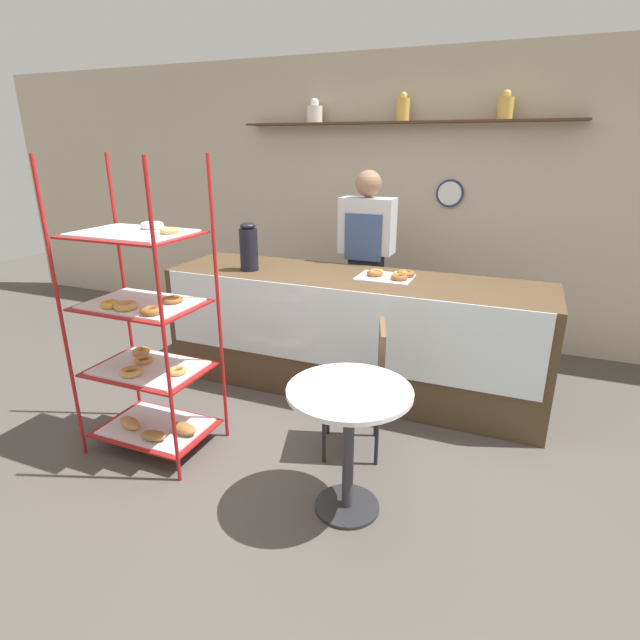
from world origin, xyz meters
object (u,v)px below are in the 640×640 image
object	(u,v)px
donut_tray_counter	(390,275)
cafe_chair	(366,376)
coffee_carafe	(249,247)
pastry_rack	(146,340)
cafe_table	(349,421)
person_worker	(366,261)

from	to	relation	value
donut_tray_counter	cafe_chair	bearing A→B (deg)	-83.25
donut_tray_counter	coffee_carafe	bearing A→B (deg)	-170.78
pastry_rack	cafe_table	size ratio (longest dim) A/B	2.53
coffee_carafe	pastry_rack	bearing A→B (deg)	-92.79
person_worker	donut_tray_counter	size ratio (longest dim) A/B	4.11
cafe_chair	donut_tray_counter	world-z (taller)	donut_tray_counter
donut_tray_counter	pastry_rack	bearing A→B (deg)	-130.51
pastry_rack	person_worker	distance (m)	2.04
cafe_table	donut_tray_counter	size ratio (longest dim) A/B	1.77
pastry_rack	donut_tray_counter	world-z (taller)	pastry_rack
coffee_carafe	donut_tray_counter	bearing A→B (deg)	9.22
pastry_rack	donut_tray_counter	xyz separation A→B (m)	(1.16, 1.36, 0.20)
pastry_rack	cafe_table	xyz separation A→B (m)	(1.36, -0.10, -0.21)
coffee_carafe	cafe_chair	bearing A→B (deg)	-30.36
coffee_carafe	cafe_table	bearing A→B (deg)	-44.57
person_worker	cafe_chair	world-z (taller)	person_worker
cafe_table	cafe_chair	xyz separation A→B (m)	(-0.09, 0.57, -0.02)
pastry_rack	cafe_chair	size ratio (longest dim) A/B	2.14
pastry_rack	cafe_table	distance (m)	1.37
cafe_chair	cafe_table	bearing A→B (deg)	-8.46
cafe_chair	person_worker	bearing A→B (deg)	-179.35
person_worker	donut_tray_counter	bearing A→B (deg)	-55.62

